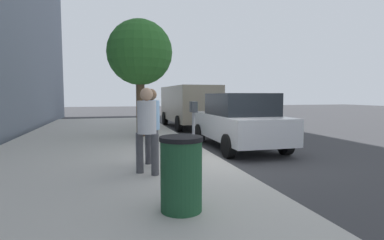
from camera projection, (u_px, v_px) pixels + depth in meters
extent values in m
plane|color=#38383A|center=(217.00, 162.00, 7.74)|extent=(80.00, 80.00, 0.00)
cube|color=#B7B2A8|center=(95.00, 166.00, 6.96)|extent=(28.00, 6.00, 0.15)
cylinder|color=gray|center=(194.00, 136.00, 7.28)|extent=(0.07, 0.07, 1.15)
cube|color=#383D42|center=(195.00, 107.00, 7.13)|extent=(0.16, 0.11, 0.26)
cube|color=#383D42|center=(192.00, 107.00, 7.32)|extent=(0.16, 0.11, 0.26)
cube|color=#268C33|center=(197.00, 106.00, 7.14)|extent=(0.10, 0.01, 0.10)
cube|color=#268C33|center=(195.00, 106.00, 7.33)|extent=(0.10, 0.01, 0.10)
cylinder|color=#47474C|center=(148.00, 146.00, 6.80)|extent=(0.15, 0.15, 0.81)
cylinder|color=#47474C|center=(155.00, 149.00, 6.48)|extent=(0.15, 0.15, 0.81)
cylinder|color=#8CB7E0|center=(151.00, 115.00, 6.58)|extent=(0.37, 0.37, 0.64)
sphere|color=brown|center=(151.00, 95.00, 6.54)|extent=(0.25, 0.25, 0.25)
cylinder|color=#47474C|center=(140.00, 153.00, 6.01)|extent=(0.15, 0.15, 0.81)
cylinder|color=#47474C|center=(155.00, 155.00, 5.84)|extent=(0.15, 0.15, 0.81)
cylinder|color=silver|center=(147.00, 117.00, 5.86)|extent=(0.37, 0.37, 0.64)
sphere|color=tan|center=(147.00, 94.00, 5.83)|extent=(0.25, 0.25, 0.25)
cube|color=silver|center=(238.00, 126.00, 9.74)|extent=(4.42, 1.88, 0.76)
cube|color=black|center=(241.00, 104.00, 9.49)|extent=(2.22, 1.71, 0.68)
cylinder|color=black|center=(200.00, 133.00, 10.93)|extent=(0.66, 0.23, 0.66)
cylinder|color=black|center=(244.00, 132.00, 11.37)|extent=(0.66, 0.23, 0.66)
cylinder|color=black|center=(228.00, 146.00, 8.17)|extent=(0.66, 0.23, 0.66)
cylinder|color=black|center=(286.00, 143.00, 8.61)|extent=(0.66, 0.23, 0.66)
cube|color=gray|center=(189.00, 103.00, 15.93)|extent=(5.24, 2.12, 1.80)
cylinder|color=black|center=(165.00, 118.00, 17.35)|extent=(0.76, 0.24, 0.76)
cylinder|color=black|center=(196.00, 118.00, 17.88)|extent=(0.76, 0.24, 0.76)
cylinder|color=black|center=(179.00, 124.00, 14.12)|extent=(0.76, 0.24, 0.76)
cylinder|color=black|center=(217.00, 123.00, 14.65)|extent=(0.76, 0.24, 0.76)
cylinder|color=brown|center=(141.00, 104.00, 11.36)|extent=(0.32, 0.32, 2.43)
sphere|color=#2C6B28|center=(140.00, 52.00, 11.20)|extent=(2.43, 2.43, 2.43)
cylinder|color=#1E4C2D|center=(181.00, 176.00, 4.03)|extent=(0.56, 0.56, 0.95)
cylinder|color=black|center=(181.00, 139.00, 3.99)|extent=(0.59, 0.59, 0.06)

